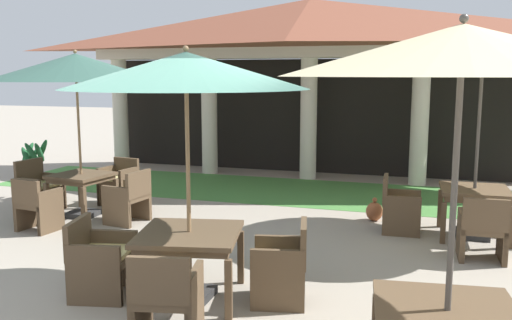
# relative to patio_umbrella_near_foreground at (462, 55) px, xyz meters

# --- Properties ---
(background_pavilion) EXTENTS (10.78, 3.19, 3.97)m
(background_pavilion) POSITION_rel_patio_umbrella_near_foreground_xyz_m (-2.74, 8.35, 0.65)
(background_pavilion) COLOR beige
(background_pavilion) RESTS_ON ground
(lawn_strip) EXTENTS (12.58, 2.63, 0.01)m
(lawn_strip) POSITION_rel_patio_umbrella_near_foreground_xyz_m (-2.74, 6.78, -2.47)
(lawn_strip) COLOR #47843D
(lawn_strip) RESTS_ON ground
(patio_umbrella_near_foreground) EXTENTS (2.40, 2.40, 2.73)m
(patio_umbrella_near_foreground) POSITION_rel_patio_umbrella_near_foreground_xyz_m (0.00, 0.00, 0.00)
(patio_umbrella_near_foreground) COLOR #2D2D2D
(patio_umbrella_near_foreground) RESTS_ON ground
(patio_table_mid_left) EXTENTS (1.22, 1.22, 0.73)m
(patio_table_mid_left) POSITION_rel_patio_umbrella_near_foreground_xyz_m (-2.51, 1.22, -1.84)
(patio_table_mid_left) COLOR brown
(patio_table_mid_left) RESTS_ON ground
(patio_umbrella_mid_left) EXTENTS (2.48, 2.48, 2.63)m
(patio_umbrella_mid_left) POSITION_rel_patio_umbrella_near_foreground_xyz_m (-2.51, 1.22, -0.11)
(patio_umbrella_mid_left) COLOR #2D2D2D
(patio_umbrella_mid_left) RESTS_ON ground
(patio_chair_mid_left_south) EXTENTS (0.65, 0.65, 0.86)m
(patio_chair_mid_left_south) POSITION_rel_patio_umbrella_near_foreground_xyz_m (-2.31, 0.27, -2.07)
(patio_chair_mid_left_south) COLOR brown
(patio_chair_mid_left_south) RESTS_ON ground
(patio_chair_mid_left_west) EXTENTS (0.70, 0.73, 0.83)m
(patio_chair_mid_left_west) POSITION_rel_patio_umbrella_near_foreground_xyz_m (-3.46, 1.02, -2.07)
(patio_chair_mid_left_west) COLOR brown
(patio_chair_mid_left_west) RESTS_ON ground
(patio_chair_mid_left_east) EXTENTS (0.65, 0.64, 0.86)m
(patio_chair_mid_left_east) POSITION_rel_patio_umbrella_near_foreground_xyz_m (-1.56, 1.42, -2.08)
(patio_chair_mid_left_east) COLOR brown
(patio_chair_mid_left_east) RESTS_ON ground
(patio_table_mid_right) EXTENTS (0.97, 0.97, 0.73)m
(patio_table_mid_right) POSITION_rel_patio_umbrella_near_foreground_xyz_m (0.50, 4.48, -1.85)
(patio_table_mid_right) COLOR brown
(patio_table_mid_right) RESTS_ON ground
(patio_umbrella_mid_right) EXTENTS (2.91, 2.91, 2.79)m
(patio_umbrella_mid_right) POSITION_rel_patio_umbrella_near_foreground_xyz_m (0.50, 4.48, 0.04)
(patio_umbrella_mid_right) COLOR #2D2D2D
(patio_umbrella_mid_right) RESTS_ON ground
(patio_chair_mid_right_west) EXTENTS (0.57, 0.58, 0.84)m
(patio_chair_mid_right_west) POSITION_rel_patio_umbrella_near_foreground_xyz_m (-0.54, 4.45, -2.09)
(patio_chair_mid_right_west) COLOR brown
(patio_chair_mid_right_west) RESTS_ON ground
(patio_chair_mid_right_south) EXTENTS (0.58, 0.56, 0.84)m
(patio_chair_mid_right_south) POSITION_rel_patio_umbrella_near_foreground_xyz_m (0.54, 3.44, -2.08)
(patio_chair_mid_right_south) COLOR brown
(patio_chair_mid_right_south) RESTS_ON ground
(patio_table_far_back) EXTENTS (0.96, 0.96, 0.72)m
(patio_table_far_back) POSITION_rel_patio_umbrella_near_foreground_xyz_m (-5.62, 3.82, -1.86)
(patio_table_far_back) COLOR brown
(patio_table_far_back) RESTS_ON ground
(patio_umbrella_far_back) EXTENTS (2.81, 2.81, 2.74)m
(patio_umbrella_far_back) POSITION_rel_patio_umbrella_near_foreground_xyz_m (-5.62, 3.82, -0.03)
(patio_umbrella_far_back) COLOR #2D2D2D
(patio_umbrella_far_back) RESTS_ON ground
(patio_chair_far_back_west) EXTENTS (0.64, 0.69, 0.88)m
(patio_chair_far_back_west) POSITION_rel_patio_umbrella_near_foreground_xyz_m (-6.58, 3.95, -2.07)
(patio_chair_far_back_west) COLOR brown
(patio_chair_far_back_west) RESTS_ON ground
(patio_chair_far_back_north) EXTENTS (0.62, 0.61, 0.83)m
(patio_chair_far_back_north) POSITION_rel_patio_umbrella_near_foreground_xyz_m (-5.49, 4.77, -2.06)
(patio_chair_far_back_north) COLOR brown
(patio_chair_far_back_north) RESTS_ON ground
(patio_chair_far_back_south) EXTENTS (0.61, 0.56, 0.82)m
(patio_chair_far_back_south) POSITION_rel_patio_umbrella_near_foreground_xyz_m (-5.76, 2.87, -2.08)
(patio_chair_far_back_south) COLOR brown
(patio_chair_far_back_south) RESTS_ON ground
(patio_chair_far_back_east) EXTENTS (0.60, 0.66, 0.85)m
(patio_chair_far_back_east) POSITION_rel_patio_umbrella_near_foreground_xyz_m (-4.67, 3.68, -2.07)
(patio_chair_far_back_east) COLOR brown
(patio_chair_far_back_east) RESTS_ON ground
(potted_palm_left_edge) EXTENTS (0.59, 0.56, 1.16)m
(potted_palm_left_edge) POSITION_rel_patio_umbrella_near_foreground_xyz_m (-7.26, 4.67, -2.12)
(potted_palm_left_edge) COLOR #995638
(potted_palm_left_edge) RESTS_ON ground
(terracotta_urn) EXTENTS (0.27, 0.27, 0.38)m
(terracotta_urn) POSITION_rel_patio_umbrella_near_foreground_xyz_m (-0.95, 4.98, -2.32)
(terracotta_urn) COLOR #9E5633
(terracotta_urn) RESTS_ON ground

